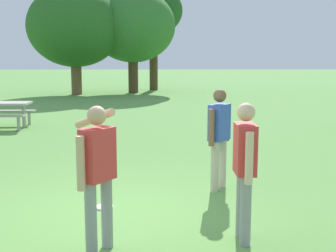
{
  "coord_description": "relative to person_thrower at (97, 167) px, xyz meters",
  "views": [
    {
      "loc": [
        0.71,
        -6.05,
        2.19
      ],
      "look_at": [
        0.85,
        1.5,
        1.0
      ],
      "focal_mm": 49.1,
      "sensor_mm": 36.0,
      "label": 1
    }
  ],
  "objects": [
    {
      "name": "person_bystander",
      "position": [
        1.67,
        0.25,
        -0.02
      ],
      "size": [
        0.22,
        0.61,
        1.64
      ],
      "color": "gray",
      "rests_on": "ground"
    },
    {
      "name": "ground_plane",
      "position": [
        -0.03,
        1.16,
        -0.96
      ],
      "size": [
        120.0,
        120.0,
        0.0
      ],
      "primitive_type": "plane",
      "color": "#609947"
    },
    {
      "name": "person_catcher",
      "position": [
        1.64,
        2.33,
        -0.02
      ],
      "size": [
        0.4,
        0.52,
        1.64
      ],
      "color": "#B7AD93",
      "rests_on": "ground"
    },
    {
      "name": "picnic_table_near",
      "position": [
        -4.03,
        8.75,
        -0.4
      ],
      "size": [
        1.73,
        1.45,
        0.77
      ],
      "color": "#B2ADA3",
      "rests_on": "ground"
    },
    {
      "name": "person_thrower",
      "position": [
        0.0,
        0.0,
        0.0
      ],
      "size": [
        0.54,
        0.83,
        1.64
      ],
      "color": "gray",
      "rests_on": "ground"
    },
    {
      "name": "tree_tall_left",
      "position": [
        -3.84,
        20.26,
        2.67
      ],
      "size": [
        5.09,
        5.09,
        5.81
      ],
      "color": "brown",
      "rests_on": "ground"
    },
    {
      "name": "frisbee",
      "position": [
        -0.11,
        1.45,
        -0.95
      ],
      "size": [
        0.26,
        0.26,
        0.03
      ],
      "primitive_type": "cylinder",
      "color": "white",
      "rests_on": "ground"
    },
    {
      "name": "tree_broad_center",
      "position": [
        -0.82,
        21.29,
        2.76
      ],
      "size": [
        4.77,
        4.77,
        5.77
      ],
      "color": "#4C3823",
      "rests_on": "ground"
    },
    {
      "name": "tree_far_right",
      "position": [
        0.32,
        23.28,
        3.73
      ],
      "size": [
        3.5,
        3.5,
        6.25
      ],
      "color": "#4C3823",
      "rests_on": "ground"
    }
  ]
}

